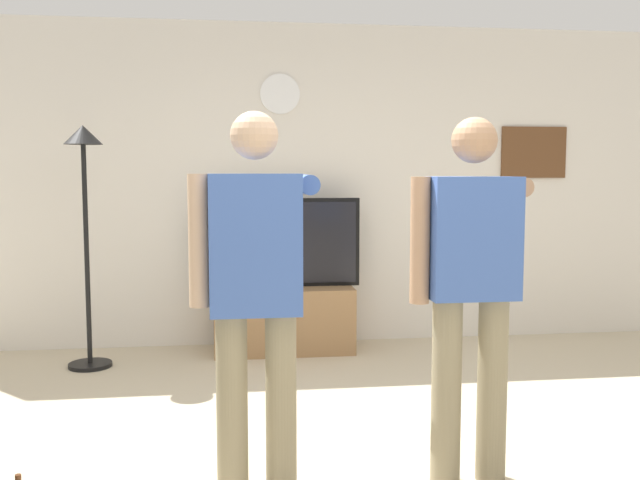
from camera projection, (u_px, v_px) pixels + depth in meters
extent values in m
cube|color=silver|center=(299.00, 185.00, 6.01)|extent=(6.40, 0.10, 2.70)
cube|color=#997047|center=(284.00, 319.00, 5.75)|extent=(1.12, 0.46, 0.53)
sphere|color=black|center=(286.00, 322.00, 5.51)|extent=(0.04, 0.04, 0.04)
cube|color=black|center=(283.00, 242.00, 5.74)|extent=(1.26, 0.06, 0.72)
cube|color=black|center=(283.00, 243.00, 5.71)|extent=(1.20, 0.01, 0.66)
cylinder|color=white|center=(280.00, 94.00, 5.86)|extent=(0.33, 0.03, 0.33)
cube|color=brown|center=(533.00, 152.00, 6.20)|extent=(0.59, 0.04, 0.45)
cylinder|color=black|center=(90.00, 365.00, 5.31)|extent=(0.32, 0.32, 0.03)
cylinder|color=black|center=(87.00, 255.00, 5.23)|extent=(0.04, 0.04, 1.64)
cone|color=black|center=(83.00, 135.00, 5.14)|extent=(0.28, 0.28, 0.14)
cylinder|color=gray|center=(232.00, 407.00, 3.14)|extent=(0.14, 0.14, 0.84)
cylinder|color=gray|center=(281.00, 405.00, 3.17)|extent=(0.14, 0.14, 0.84)
cube|color=#3F60AD|center=(255.00, 244.00, 3.09)|extent=(0.40, 0.22, 0.62)
sphere|color=tan|center=(254.00, 135.00, 3.04)|extent=(0.21, 0.21, 0.21)
cylinder|color=tan|center=(199.00, 241.00, 3.05)|extent=(0.09, 0.09, 0.58)
cylinder|color=#3F60AD|center=(303.00, 184.00, 3.38)|extent=(0.09, 0.58, 0.09)
cube|color=white|center=(297.00, 183.00, 3.70)|extent=(0.04, 0.12, 0.04)
cylinder|color=gray|center=(446.00, 391.00, 3.30)|extent=(0.14, 0.14, 0.88)
cylinder|color=gray|center=(492.00, 389.00, 3.33)|extent=(0.14, 0.14, 0.88)
cube|color=#3F60AD|center=(472.00, 238.00, 3.24)|extent=(0.41, 0.22, 0.56)
sphere|color=tan|center=(474.00, 140.00, 3.20)|extent=(0.21, 0.21, 0.21)
cylinder|color=tan|center=(420.00, 240.00, 3.21)|extent=(0.09, 0.09, 0.58)
cylinder|color=tan|center=(501.00, 186.00, 3.54)|extent=(0.09, 0.58, 0.09)
cube|color=white|center=(479.00, 185.00, 3.86)|extent=(0.04, 0.12, 0.04)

